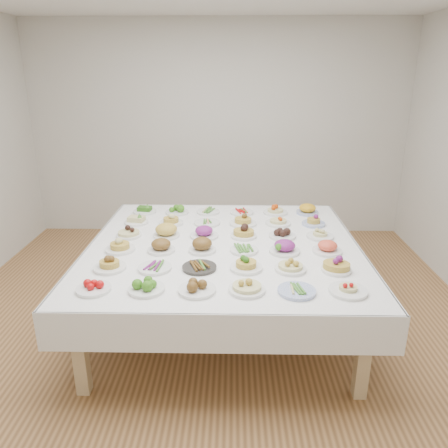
{
  "coord_description": "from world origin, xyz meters",
  "views": [
    {
      "loc": [
        0.2,
        -3.38,
        2.16
      ],
      "look_at": [
        0.12,
        0.25,
        0.88
      ],
      "focal_mm": 35.0,
      "sensor_mm": 36.0,
      "label": 1
    }
  ],
  "objects_px": {
    "dish_35": "(307,208)",
    "dish_18": "(128,230)",
    "dish_0": "(93,286)",
    "display_table": "(224,251)"
  },
  "relations": [
    {
      "from": "display_table",
      "to": "dish_35",
      "type": "distance_m",
      "value": 1.22
    },
    {
      "from": "display_table",
      "to": "dish_35",
      "type": "bearing_deg",
      "value": 45.3
    },
    {
      "from": "dish_0",
      "to": "dish_18",
      "type": "relative_size",
      "value": 1.01
    },
    {
      "from": "dish_0",
      "to": "dish_35",
      "type": "bearing_deg",
      "value": 45.13
    },
    {
      "from": "dish_35",
      "to": "dish_18",
      "type": "bearing_deg",
      "value": -157.74
    },
    {
      "from": "dish_0",
      "to": "dish_18",
      "type": "xyz_separation_m",
      "value": [
        0.01,
        1.03,
        0.03
      ]
    },
    {
      "from": "display_table",
      "to": "dish_0",
      "type": "relative_size",
      "value": 9.89
    },
    {
      "from": "dish_0",
      "to": "dish_35",
      "type": "distance_m",
      "value": 2.43
    },
    {
      "from": "dish_18",
      "to": "dish_0",
      "type": "bearing_deg",
      "value": -90.36
    },
    {
      "from": "dish_0",
      "to": "dish_35",
      "type": "xyz_separation_m",
      "value": [
        1.72,
        1.73,
        0.02
      ]
    }
  ]
}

